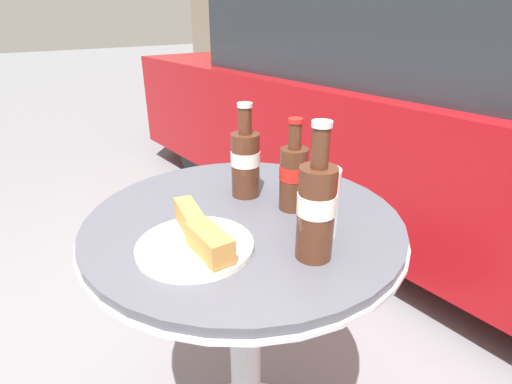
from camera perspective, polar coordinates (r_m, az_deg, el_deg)
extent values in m
cylinder|color=#B7B7BC|center=(1.14, -1.51, -20.99)|extent=(0.08, 0.08, 0.74)
cylinder|color=#B7B7BC|center=(0.92, -1.76, -4.81)|extent=(0.73, 0.73, 0.01)
cylinder|color=#4C4C56|center=(0.91, -1.77, -3.99)|extent=(0.71, 0.71, 0.02)
cylinder|color=#4C2819|center=(0.73, 8.55, -3.13)|extent=(0.07, 0.07, 0.18)
cylinder|color=silver|center=(0.72, 8.65, -1.61)|extent=(0.07, 0.07, 0.04)
cylinder|color=#4C2819|center=(0.68, 9.20, 6.27)|extent=(0.03, 0.03, 0.07)
cylinder|color=silver|center=(0.67, 9.43, 9.58)|extent=(0.04, 0.04, 0.01)
cylinder|color=#4C2819|center=(0.98, -1.51, 3.85)|extent=(0.07, 0.07, 0.16)
cylinder|color=silver|center=(0.98, -1.52, 4.90)|extent=(0.07, 0.07, 0.04)
cylinder|color=#4C2819|center=(0.95, -1.59, 10.15)|extent=(0.03, 0.03, 0.06)
cylinder|color=silver|center=(0.94, -1.61, 12.32)|extent=(0.04, 0.04, 0.01)
cylinder|color=#4C2819|center=(0.92, 5.35, 1.82)|extent=(0.06, 0.06, 0.15)
cylinder|color=red|center=(0.91, 5.39, 2.84)|extent=(0.07, 0.07, 0.03)
cylinder|color=#4C2819|center=(0.89, 5.61, 7.97)|extent=(0.03, 0.03, 0.06)
cylinder|color=red|center=(0.88, 5.70, 10.13)|extent=(0.03, 0.03, 0.01)
cylinder|color=black|center=(0.83, 9.37, -2.44)|extent=(0.06, 0.06, 0.11)
cylinder|color=silver|center=(0.82, 9.44, -1.44)|extent=(0.07, 0.07, 0.14)
cylinder|color=silver|center=(0.80, -8.69, -7.66)|extent=(0.23, 0.23, 0.01)
cube|color=white|center=(0.79, -8.72, -7.23)|extent=(0.19, 0.19, 0.00)
cube|color=#B77F3D|center=(0.82, -9.17, -4.16)|extent=(0.15, 0.07, 0.05)
cube|color=#B77F3D|center=(0.74, -6.62, -7.17)|extent=(0.11, 0.06, 0.05)
cube|color=#9E0F14|center=(2.63, 25.06, 7.03)|extent=(4.32, 1.84, 0.71)
cube|color=#23282D|center=(2.65, 23.21, 20.95)|extent=(2.07, 1.62, 0.51)
cylinder|color=black|center=(4.06, 13.46, 10.89)|extent=(0.61, 0.22, 0.61)
cylinder|color=black|center=(3.01, -6.78, 6.83)|extent=(0.61, 0.22, 0.61)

